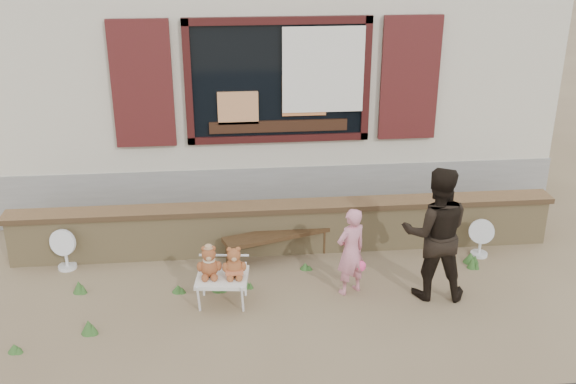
{
  "coord_description": "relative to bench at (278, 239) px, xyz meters",
  "views": [
    {
      "loc": [
        -0.73,
        -6.92,
        4.15
      ],
      "look_at": [
        0.0,
        0.6,
        1.0
      ],
      "focal_mm": 42.0,
      "sensor_mm": 36.0,
      "label": 1
    }
  ],
  "objects": [
    {
      "name": "folding_chair",
      "position": [
        -0.72,
        -1.02,
        0.05
      ],
      "size": [
        0.63,
        0.57,
        0.35
      ],
      "rotation": [
        0.0,
        0.0,
        -0.11
      ],
      "color": "silver",
      "rests_on": "ground"
    },
    {
      "name": "fan_left",
      "position": [
        -2.67,
        -0.02,
        0.0
      ],
      "size": [
        0.35,
        0.23,
        0.55
      ],
      "rotation": [
        0.0,
        0.0,
        -0.3
      ],
      "color": "silver",
      "rests_on": "ground"
    },
    {
      "name": "ground",
      "position": [
        0.1,
        -0.79,
        -0.27
      ],
      "size": [
        80.0,
        80.0,
        0.0
      ],
      "primitive_type": "plane",
      "color": "brown",
      "rests_on": "ground"
    },
    {
      "name": "teddy_bear_right",
      "position": [
        -0.58,
        -1.04,
        0.27
      ],
      "size": [
        0.3,
        0.27,
        0.37
      ],
      "primitive_type": null,
      "rotation": [
        0.0,
        0.0,
        -0.11
      ],
      "color": "brown",
      "rests_on": "folding_chair"
    },
    {
      "name": "adult",
      "position": [
        1.7,
        -1.06,
        0.52
      ],
      "size": [
        0.86,
        0.72,
        1.59
      ],
      "primitive_type": "imported",
      "rotation": [
        0.0,
        0.0,
        2.98
      ],
      "color": "black",
      "rests_on": "ground"
    },
    {
      "name": "shopfront",
      "position": [
        0.1,
        3.7,
        1.73
      ],
      "size": [
        8.04,
        5.13,
        4.0
      ],
      "color": "#A69A86",
      "rests_on": "ground"
    },
    {
      "name": "grass_tufts",
      "position": [
        -0.46,
        -0.81,
        -0.21
      ],
      "size": [
        5.44,
        1.56,
        0.15
      ],
      "color": "#325B24",
      "rests_on": "ground"
    },
    {
      "name": "teddy_bear_left",
      "position": [
        -0.86,
        -1.01,
        0.28
      ],
      "size": [
        0.31,
        0.27,
        0.38
      ],
      "primitive_type": null,
      "rotation": [
        0.0,
        0.0,
        -0.11
      ],
      "color": "brown",
      "rests_on": "folding_chair"
    },
    {
      "name": "fan_right",
      "position": [
        2.61,
        -0.19,
        -0.01
      ],
      "size": [
        0.34,
        0.22,
        0.52
      ],
      "rotation": [
        0.0,
        0.0,
        -0.39
      ],
      "color": "silver",
      "rests_on": "ground"
    },
    {
      "name": "child",
      "position": [
        0.76,
        -0.92,
        0.27
      ],
      "size": [
        0.46,
        0.41,
        1.07
      ],
      "primitive_type": "imported",
      "rotation": [
        0.0,
        0.0,
        3.61
      ],
      "color": "pink",
      "rests_on": "ground"
    },
    {
      "name": "bench",
      "position": [
        0.0,
        0.0,
        0.0
      ],
      "size": [
        1.46,
        0.74,
        0.37
      ],
      "rotation": [
        0.0,
        0.0,
        0.32
      ],
      "color": "#342212",
      "rests_on": "ground"
    },
    {
      "name": "brick_wall",
      "position": [
        0.1,
        0.21,
        0.07
      ],
      "size": [
        7.1,
        0.36,
        0.67
      ],
      "color": "tan",
      "rests_on": "ground"
    }
  ]
}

